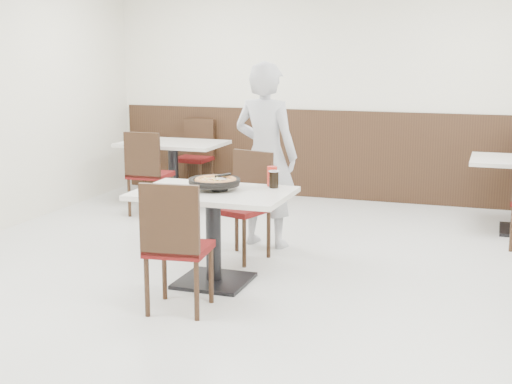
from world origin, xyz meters
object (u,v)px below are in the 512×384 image
(side_plate, at_px, (152,188))
(cola_glass, at_px, (274,180))
(chair_far, at_px, (240,207))
(pizza_pan, at_px, (214,184))
(red_cup, at_px, (272,176))
(main_table, at_px, (213,237))
(diner_person, at_px, (266,155))
(bg_chair_left_near, at_px, (150,173))
(bg_chair_left_far, at_px, (193,157))
(pizza, at_px, (216,183))
(chair_near, at_px, (179,245))
(bg_table_left, at_px, (173,173))

(side_plate, distance_m, cola_glass, 0.96)
(chair_far, xyz_separation_m, cola_glass, (0.44, -0.42, 0.34))
(pizza_pan, xyz_separation_m, red_cup, (0.39, 0.29, 0.04))
(main_table, relative_size, chair_far, 1.26)
(pizza_pan, distance_m, diner_person, 1.15)
(side_plate, xyz_separation_m, red_cup, (0.85, 0.45, 0.07))
(side_plate, relative_size, bg_chair_left_near, 0.18)
(side_plate, xyz_separation_m, bg_chair_left_far, (-1.14, 3.37, -0.28))
(side_plate, height_order, diner_person, diner_person)
(chair_far, height_order, pizza, chair_far)
(pizza_pan, xyz_separation_m, diner_person, (0.05, 1.15, 0.07))
(chair_near, xyz_separation_m, cola_glass, (0.42, 0.90, 0.34))
(cola_glass, distance_m, bg_table_left, 3.11)
(side_plate, xyz_separation_m, bg_table_left, (-1.11, 2.72, -0.38))
(chair_far, xyz_separation_m, bg_table_left, (-1.56, 1.92, -0.10))
(pizza_pan, height_order, pizza, pizza)
(cola_glass, bearing_deg, bg_chair_left_far, 124.11)
(diner_person, relative_size, bg_table_left, 1.44)
(pizza_pan, relative_size, red_cup, 2.48)
(pizza, distance_m, bg_chair_left_far, 3.62)
(chair_far, relative_size, bg_chair_left_far, 1.00)
(chair_far, bearing_deg, chair_near, 108.47)
(pizza_pan, relative_size, diner_person, 0.23)
(chair_far, bearing_deg, diner_person, -80.21)
(chair_near, height_order, bg_chair_left_near, same)
(main_table, relative_size, pizza, 3.69)
(cola_glass, bearing_deg, diner_person, 111.81)
(bg_chair_left_near, bearing_deg, pizza_pan, -52.62)
(pizza, bearing_deg, bg_chair_left_near, 128.82)
(main_table, xyz_separation_m, bg_chair_left_far, (-1.61, 3.26, 0.10))
(main_table, relative_size, bg_chair_left_near, 1.26)
(pizza_pan, xyz_separation_m, bg_chair_left_far, (-1.60, 3.20, -0.32))
(diner_person, xyz_separation_m, bg_chair_left_far, (-1.65, 2.06, -0.39))
(pizza, distance_m, bg_table_left, 3.06)
(chair_far, distance_m, cola_glass, 0.70)
(pizza, bearing_deg, bg_chair_left_far, 116.66)
(bg_chair_left_far, bearing_deg, diner_person, 130.80)
(main_table, bearing_deg, chair_near, -90.33)
(pizza_pan, height_order, diner_person, diner_person)
(pizza, height_order, red_cup, red_cup)
(diner_person, distance_m, bg_table_left, 2.21)
(cola_glass, bearing_deg, pizza_pan, -152.52)
(chair_far, xyz_separation_m, bg_chair_left_far, (-1.58, 2.57, 0.00))
(cola_glass, bearing_deg, side_plate, -156.74)
(pizza_pan, bearing_deg, bg_chair_left_near, 128.76)
(chair_far, xyz_separation_m, bg_chair_left_near, (-1.56, 1.32, 0.00))
(pizza, relative_size, bg_table_left, 0.27)
(main_table, distance_m, diner_person, 1.30)
(side_plate, xyz_separation_m, diner_person, (0.51, 1.31, 0.11))
(chair_far, bearing_deg, side_plate, 78.41)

